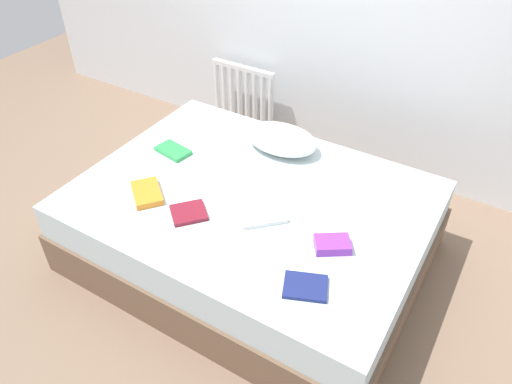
% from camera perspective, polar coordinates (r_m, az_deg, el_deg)
% --- Properties ---
extents(ground_plane, '(8.00, 8.00, 0.00)m').
position_cam_1_polar(ground_plane, '(3.13, -0.48, -7.37)').
color(ground_plane, '#7F6651').
extents(bed, '(2.00, 1.50, 0.50)m').
position_cam_1_polar(bed, '(2.95, -0.50, -4.05)').
color(bed, brown).
rests_on(bed, ground).
extents(radiator, '(0.56, 0.04, 0.53)m').
position_cam_1_polar(radiator, '(4.08, -1.47, 11.14)').
color(radiator, white).
rests_on(radiator, ground).
extents(pillow, '(0.48, 0.32, 0.15)m').
position_cam_1_polar(pillow, '(3.13, 2.97, 6.21)').
color(pillow, white).
rests_on(pillow, bed).
extents(textbook_maroon, '(0.25, 0.25, 0.02)m').
position_cam_1_polar(textbook_maroon, '(2.67, -7.89, -2.42)').
color(textbook_maroon, maroon).
rests_on(textbook_maroon, bed).
extents(textbook_navy, '(0.25, 0.22, 0.02)m').
position_cam_1_polar(textbook_navy, '(2.30, 5.80, -10.96)').
color(textbook_navy, navy).
rests_on(textbook_navy, bed).
extents(textbook_white, '(0.28, 0.28, 0.03)m').
position_cam_1_polar(textbook_white, '(2.62, 0.80, -2.81)').
color(textbook_white, white).
rests_on(textbook_white, bed).
extents(textbook_green, '(0.24, 0.17, 0.02)m').
position_cam_1_polar(textbook_green, '(3.17, -9.69, 4.79)').
color(textbook_green, green).
rests_on(textbook_green, bed).
extents(textbook_purple, '(0.21, 0.20, 0.05)m').
position_cam_1_polar(textbook_purple, '(2.48, 8.93, -6.09)').
color(textbook_purple, purple).
rests_on(textbook_purple, bed).
extents(textbook_orange, '(0.28, 0.27, 0.04)m').
position_cam_1_polar(textbook_orange, '(2.83, -12.66, -0.11)').
color(textbook_orange, orange).
rests_on(textbook_orange, bed).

